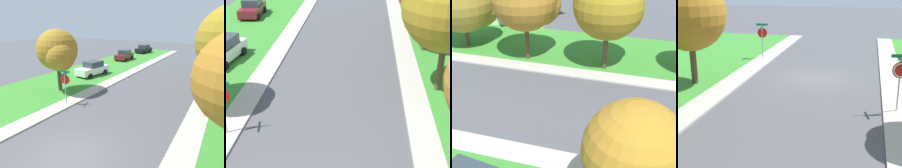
# 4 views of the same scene
# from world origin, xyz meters

# --- Properties ---
(sidewalk_east) EXTENTS (1.40, 56.00, 0.10)m
(sidewalk_east) POSITION_xyz_m (4.70, 12.00, 0.05)
(sidewalk_east) COLOR #ADA89E
(sidewalk_east) RESTS_ON ground
(sidewalk_west) EXTENTS (1.40, 56.00, 0.10)m
(sidewalk_west) POSITION_xyz_m (-4.70, 12.00, 0.05)
(sidewalk_west) COLOR #ADA89E
(sidewalk_west) RESTS_ON ground
(car_maroon_near_corner) EXTENTS (2.23, 4.40, 1.76)m
(car_maroon_near_corner) POSITION_xyz_m (-9.48, 24.40, 0.87)
(car_maroon_near_corner) COLOR maroon
(car_maroon_near_corner) RESTS_ON ground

